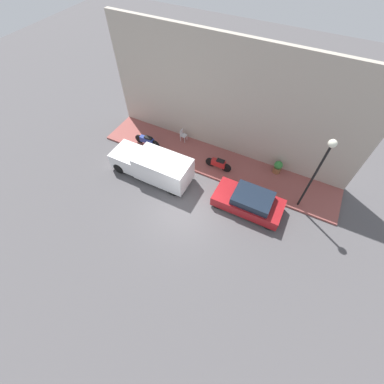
% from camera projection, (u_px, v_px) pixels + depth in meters
% --- Properties ---
extents(ground_plane, '(60.00, 60.00, 0.00)m').
position_uv_depth(ground_plane, '(184.00, 211.00, 15.01)').
color(ground_plane, '#514F51').
extents(sidewalk, '(2.79, 16.15, 0.13)m').
position_uv_depth(sidewalk, '(215.00, 162.00, 17.35)').
color(sidewalk, '#934C47').
rests_on(sidewalk, ground_plane).
extents(building_facade, '(0.30, 16.15, 7.44)m').
position_uv_depth(building_facade, '(230.00, 102.00, 15.28)').
color(building_facade, '#B2A899').
rests_on(building_facade, ground_plane).
extents(parked_car, '(1.85, 3.94, 1.26)m').
position_uv_depth(parked_car, '(249.00, 202.00, 14.68)').
color(parked_car, maroon).
rests_on(parked_car, ground_plane).
extents(delivery_van, '(1.86, 5.23, 1.75)m').
position_uv_depth(delivery_van, '(152.00, 165.00, 16.01)').
color(delivery_van, white).
rests_on(delivery_van, ground_plane).
extents(motorcycle_blue, '(0.30, 1.95, 0.79)m').
position_uv_depth(motorcycle_blue, '(147.00, 140.00, 17.92)').
color(motorcycle_blue, navy).
rests_on(motorcycle_blue, sidewalk).
extents(motorcycle_red, '(0.30, 1.77, 0.82)m').
position_uv_depth(motorcycle_red, '(219.00, 164.00, 16.55)').
color(motorcycle_red, '#B21E1E').
rests_on(motorcycle_red, sidewalk).
extents(streetlamp, '(0.40, 0.40, 4.94)m').
position_uv_depth(streetlamp, '(321.00, 163.00, 12.38)').
color(streetlamp, black).
rests_on(streetlamp, sidewalk).
extents(potted_plant, '(0.53, 0.53, 0.90)m').
position_uv_depth(potted_plant, '(278.00, 167.00, 16.34)').
color(potted_plant, brown).
rests_on(potted_plant, sidewalk).
extents(cafe_chair, '(0.40, 0.40, 0.88)m').
position_uv_depth(cafe_chair, '(183.00, 135.00, 18.19)').
color(cafe_chair, silver).
rests_on(cafe_chair, sidewalk).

